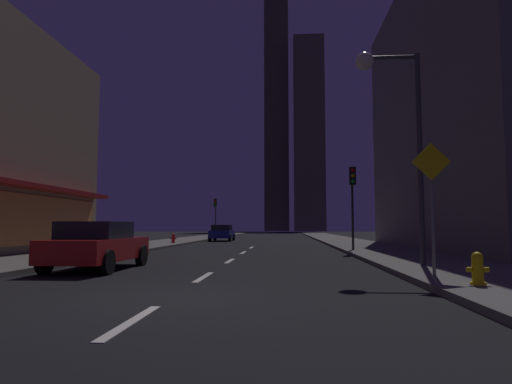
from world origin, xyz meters
TOP-DOWN VIEW (x-y plane):
  - ground_plane at (0.00, 32.00)m, footprint 78.00×136.00m
  - sidewalk_right at (7.00, 32.00)m, footprint 4.00×76.00m
  - sidewalk_left at (-7.00, 32.00)m, footprint 4.00×76.00m
  - lane_marking_center at (0.00, 8.40)m, footprint 0.16×23.00m
  - skyscraper_distant_tall at (-0.37, 116.44)m, footprint 6.97×6.68m
  - skyscraper_distant_mid at (8.81, 112.16)m, footprint 8.56×5.45m
  - car_parked_near at (-3.60, 4.94)m, footprint 1.98×4.24m
  - car_parked_far at (-3.60, 30.75)m, footprint 1.98×4.24m
  - fire_hydrant_yellow_near at (5.90, 1.01)m, footprint 0.42×0.30m
  - fire_hydrant_far_left at (-5.90, 22.56)m, footprint 0.42×0.30m
  - traffic_light_near_right at (5.50, 14.12)m, footprint 0.32×0.48m
  - traffic_light_far_left at (-5.50, 38.50)m, footprint 0.32×0.48m
  - street_lamp_right at (5.38, 5.39)m, footprint 1.96×0.56m
  - pedestrian_crossing_sign at (5.60, 2.61)m, footprint 0.91×0.08m

SIDE VIEW (x-z plane):
  - ground_plane at x=0.00m, z-range -0.10..0.00m
  - lane_marking_center at x=0.00m, z-range 0.00..0.01m
  - sidewalk_right at x=7.00m, z-range 0.00..0.15m
  - sidewalk_left at x=-7.00m, z-range 0.00..0.15m
  - fire_hydrant_yellow_near at x=5.90m, z-range 0.13..0.78m
  - fire_hydrant_far_left at x=-5.90m, z-range 0.13..0.78m
  - car_parked_near at x=-3.60m, z-range 0.02..1.47m
  - car_parked_far at x=-3.60m, z-range 0.02..1.47m
  - pedestrian_crossing_sign at x=5.60m, z-range 0.44..3.59m
  - traffic_light_near_right at x=5.50m, z-range 1.09..5.29m
  - traffic_light_far_left at x=-5.50m, z-range 1.09..5.29m
  - street_lamp_right at x=5.38m, z-range 1.78..8.36m
  - skyscraper_distant_mid at x=8.81m, z-range 0.00..54.98m
  - skyscraper_distant_tall at x=-0.37m, z-range 0.00..70.67m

